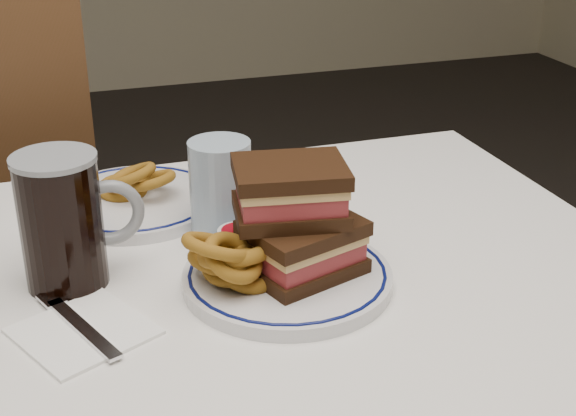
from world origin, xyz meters
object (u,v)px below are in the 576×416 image
object	(u,v)px
far_plate	(135,201)
main_plate	(287,277)
reuben_sandwich	(297,219)
beer_mug	(64,220)

from	to	relation	value
far_plate	main_plate	bearing A→B (deg)	-63.45
reuben_sandwich	beer_mug	distance (m)	0.27
main_plate	reuben_sandwich	bearing A→B (deg)	15.90
reuben_sandwich	beer_mug	size ratio (longest dim) A/B	0.98
main_plate	far_plate	size ratio (longest dim) A/B	1.01
main_plate	beer_mug	xyz separation A→B (m)	(-0.24, 0.08, 0.07)
main_plate	beer_mug	bearing A→B (deg)	160.69
main_plate	reuben_sandwich	world-z (taller)	reuben_sandwich
main_plate	far_plate	bearing A→B (deg)	116.55
reuben_sandwich	far_plate	xyz separation A→B (m)	(-0.15, 0.27, -0.07)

